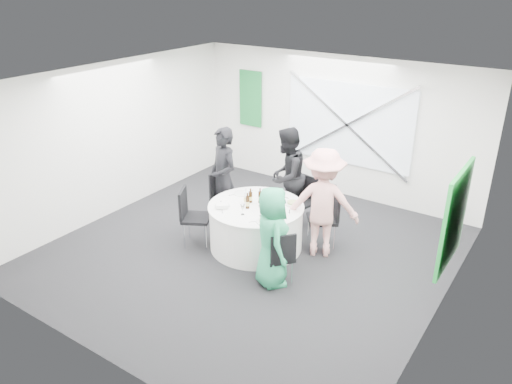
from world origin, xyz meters
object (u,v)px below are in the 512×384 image
Objects in this scene: banquet_table at (256,226)px; chair_front_right at (281,254)px; person_man_back_left at (223,178)px; person_woman_green at (272,237)px; chair_back_left at (223,195)px; chair_back_right at (328,213)px; chair_back at (305,197)px; chair_front_left at (191,212)px; green_water_bottle at (271,199)px; clear_water_bottle at (246,198)px; person_woman_pink at (323,203)px; person_man_back at (286,176)px.

chair_front_right is (0.91, -0.72, 0.13)m from banquet_table.
person_woman_green is at bearing -11.28° from person_man_back_left.
chair_back_left is 1.97m from chair_back_right.
chair_front_left reaches higher than chair_back.
green_water_bottle is at bearing -13.06° from person_woman_green.
green_water_bottle is (-0.71, 0.85, 0.37)m from chair_front_right.
chair_back_right is at bearing 36.12° from banquet_table.
clear_water_bottle is (0.79, 0.47, 0.29)m from chair_front_left.
chair_front_left is 3.54× the size of clear_water_bottle.
chair_back is at bearing -122.50° from chair_front_right.
clear_water_bottle is (-0.37, -0.17, -0.01)m from green_water_bottle.
person_woman_pink is at bearing -36.07° from chair_back.
chair_back_right is 0.57× the size of person_woman_pink.
chair_front_left is at bearing -149.15° from clear_water_bottle.
chair_back_left is at bearing -23.00° from person_woman_pink.
green_water_bottle is (-0.78, -0.29, -0.02)m from person_woman_pink.
green_water_bottle is (1.16, 0.64, 0.30)m from chair_front_left.
person_man_back_left reaches higher than person_woman_pink.
chair_back_left is 0.99m from clear_water_bottle.
person_man_back reaches higher than chair_back_left.
person_man_back reaches higher than chair_front_right.
clear_water_bottle reaches higher than chair_back_left.
person_man_back_left is at bearing 168.15° from green_water_bottle.
person_woman_green is (0.84, -1.81, -0.13)m from person_man_back.
chair_front_left is at bearing 2.28° from person_woman_pink.
chair_back_left is 1.27m from green_water_bottle.
person_man_back_left is (-1.85, 1.09, 0.40)m from chair_front_right.
chair_back_left is at bearing -82.28° from chair_front_right.
person_woman_pink reaches higher than chair_back_left.
person_woman_green reaches higher than clear_water_bottle.
person_man_back_left reaches higher than chair_front_left.
chair_back is at bearing 57.28° from person_man_back_left.
chair_front_right is at bearing 24.78° from person_man_back.
chair_back is at bearing 72.34° from clear_water_bottle.
person_man_back_left is 1.01× the size of person_woman_pink.
chair_front_left is at bearing -151.99° from banquet_table.
person_man_back reaches higher than clear_water_bottle.
chair_front_left is 0.55× the size of person_woman_pink.
green_water_bottle reaches higher than chair_front_left.
chair_back_right is (0.72, -0.52, 0.08)m from chair_back.
green_water_bottle is at bearing -80.94° from chair_back.
chair_back_left is at bearing -117.68° from chair_back_right.
banquet_table is at bearing -146.05° from green_water_bottle.
chair_back_left is 3.13× the size of green_water_bottle.
person_woman_pink is (0.98, 0.42, 0.52)m from banquet_table.
person_man_back_left reaches higher than chair_front_right.
person_man_back is (0.87, 0.70, -0.01)m from person_man_back_left.
person_woman_pink reaches higher than chair_back.
person_man_back is at bearing -146.43° from chair_back_right.
banquet_table is 1.76× the size of chair_back.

